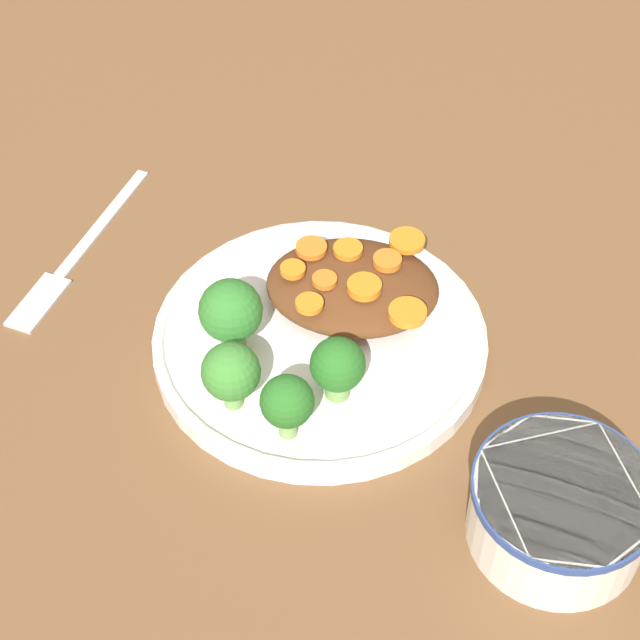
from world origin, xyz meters
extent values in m
plane|color=brown|center=(0.00, 0.00, 0.00)|extent=(4.00, 4.00, 0.00)
cylinder|color=white|center=(0.00, 0.00, 0.01)|extent=(0.25, 0.25, 0.02)
torus|color=white|center=(0.00, 0.00, 0.02)|extent=(0.25, 0.25, 0.01)
cylinder|color=white|center=(0.17, -0.14, 0.03)|extent=(0.11, 0.11, 0.05)
cylinder|color=#2D478C|center=(0.17, -0.14, 0.05)|extent=(0.12, 0.12, 0.01)
cylinder|color=white|center=(0.17, -0.14, 0.04)|extent=(0.09, 0.09, 0.01)
ellipsoid|color=#5B3319|center=(0.02, 0.04, 0.03)|extent=(0.13, 0.10, 0.03)
cylinder|color=#759E51|center=(-0.06, -0.02, 0.03)|extent=(0.02, 0.02, 0.02)
sphere|color=#337A2D|center=(-0.06, -0.02, 0.05)|extent=(0.05, 0.05, 0.05)
cylinder|color=#759E51|center=(-0.05, -0.07, 0.03)|extent=(0.01, 0.01, 0.02)
sphere|color=#3D8433|center=(-0.05, -0.07, 0.05)|extent=(0.04, 0.04, 0.04)
cylinder|color=#759E51|center=(0.02, -0.05, 0.03)|extent=(0.02, 0.02, 0.02)
sphere|color=#286B23|center=(0.02, -0.05, 0.05)|extent=(0.04, 0.04, 0.04)
cylinder|color=#7FA85B|center=(-0.01, -0.09, 0.03)|extent=(0.01, 0.01, 0.02)
sphere|color=#286B23|center=(-0.01, -0.09, 0.05)|extent=(0.04, 0.04, 0.04)
cylinder|color=orange|center=(-0.01, 0.06, 0.05)|extent=(0.02, 0.02, 0.00)
cylinder|color=orange|center=(0.01, 0.06, 0.05)|extent=(0.02, 0.02, 0.00)
cylinder|color=orange|center=(-0.02, 0.03, 0.05)|extent=(0.02, 0.02, 0.00)
cylinder|color=orange|center=(0.06, 0.08, 0.05)|extent=(0.03, 0.03, 0.00)
cylinder|color=orange|center=(0.00, 0.03, 0.05)|extent=(0.02, 0.02, 0.00)
cylinder|color=orange|center=(0.04, 0.05, 0.05)|extent=(0.02, 0.02, 0.01)
cylinder|color=orange|center=(0.03, 0.02, 0.05)|extent=(0.03, 0.03, 0.01)
cylinder|color=orange|center=(0.06, 0.00, 0.05)|extent=(0.03, 0.03, 0.01)
cylinder|color=orange|center=(-0.01, 0.00, 0.05)|extent=(0.02, 0.02, 0.00)
cube|color=silver|center=(-0.20, 0.11, 0.00)|extent=(0.04, 0.14, 0.01)
cube|color=silver|center=(-0.22, 0.02, 0.00)|extent=(0.04, 0.06, 0.01)
camera|label=1|loc=(0.07, -0.52, 0.60)|focal=60.00mm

